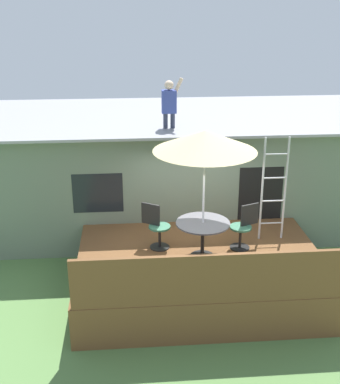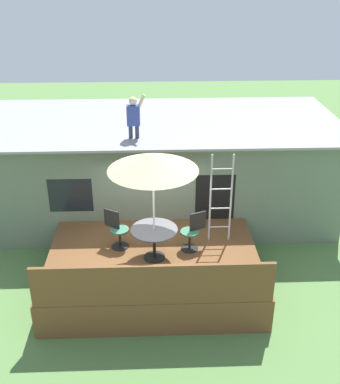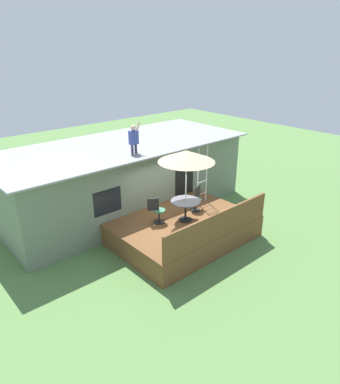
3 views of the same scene
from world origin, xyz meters
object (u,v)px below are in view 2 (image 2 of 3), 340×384
object	(u,v)px
person_figure	(134,115)
patio_chair_right	(193,231)
patio_umbrella	(153,162)
step_ladder	(221,199)
patio_table	(154,235)
patio_chair_left	(117,229)

from	to	relation	value
person_figure	patio_chair_right	world-z (taller)	person_figure
patio_umbrella	step_ladder	size ratio (longest dim) A/B	1.15
patio_table	step_ladder	distance (m)	1.78
patio_umbrella	patio_chair_left	distance (m)	2.14
patio_table	patio_chair_right	world-z (taller)	patio_chair_right
patio_table	patio_umbrella	distance (m)	1.76
patio_table	person_figure	bearing A→B (deg)	101.10
patio_chair_right	person_figure	bearing A→B (deg)	-77.12
patio_table	patio_chair_left	distance (m)	1.01
step_ladder	patio_chair_right	distance (m)	0.99
person_figure	step_ladder	bearing A→B (deg)	-38.40
patio_table	step_ladder	xyz separation A→B (m)	(1.55, 0.71, 0.51)
patio_table	person_figure	distance (m)	3.11
step_ladder	person_figure	distance (m)	2.98
step_ladder	person_figure	xyz separation A→B (m)	(-2.00, 1.58, 1.54)
step_ladder	patio_chair_left	xyz separation A→B (m)	(-2.41, -0.19, -0.64)
patio_umbrella	patio_chair_left	size ratio (longest dim) A/B	2.76
patio_table	patio_chair_right	size ratio (longest dim) A/B	1.13
patio_table	patio_chair_right	xyz separation A→B (m)	(0.88, 0.35, -0.13)
step_ladder	patio_chair_right	size ratio (longest dim) A/B	2.39
patio_table	step_ladder	bearing A→B (deg)	24.57
patio_chair_left	patio_chair_right	xyz separation A→B (m)	(1.75, -0.17, 0.00)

